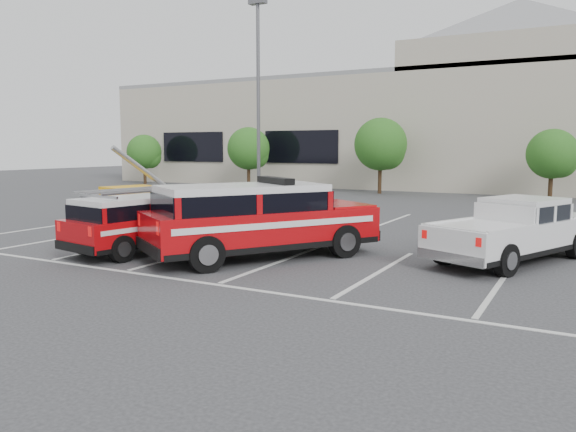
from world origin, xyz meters
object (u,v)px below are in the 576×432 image
convention_building (491,124)px  ladder_suv (144,226)px  tree_left (250,150)px  light_pole_left (258,103)px  fire_chief_suv (258,225)px  white_pickup (514,236)px  tree_mid_right (554,156)px  tree_far_left (145,153)px  utility_rig (128,204)px  tree_mid_left (382,146)px

convention_building → ladder_suv: size_ratio=12.51×
convention_building → tree_left: 18.11m
light_pole_left → fire_chief_suv: 14.53m
tree_left → white_pickup: bearing=-43.3°
tree_mid_right → white_pickup: size_ratio=0.71×
convention_building → white_pickup: size_ratio=10.60×
tree_far_left → light_pole_left: size_ratio=0.39×
fire_chief_suv → white_pickup: 6.72m
light_pole_left → utility_rig: light_pole_left is taller
convention_building → tree_mid_left: size_ratio=12.38×
light_pole_left → white_pickup: size_ratio=1.81×
ladder_suv → fire_chief_suv: bearing=21.5°
fire_chief_suv → tree_far_left: bearing=171.2°
tree_mid_right → utility_rig: (-15.04, -17.33, -1.89)m
convention_building → tree_left: convention_building is taller
tree_left → ladder_suv: (10.75, -22.62, -2.05)m
tree_mid_right → fire_chief_suv: size_ratio=0.63×
tree_left → ladder_suv: 25.13m
convention_building → white_pickup: 29.64m
light_pole_left → white_pickup: light_pole_left is taller
tree_mid_left → ladder_suv: (0.75, -22.62, -2.32)m
fire_chief_suv → utility_rig: 10.26m
light_pole_left → ladder_suv: 13.88m
convention_building → utility_rig: bearing=-110.5°
utility_rig → light_pole_left: bearing=91.0°
tree_far_left → tree_mid_left: bearing=0.0°
tree_far_left → tree_left: tree_left is taller
fire_chief_suv → light_pole_left: bearing=154.9°
convention_building → tree_left: (-15.09, -9.82, -1.95)m
tree_left → light_pole_left: 12.43m
tree_mid_left → tree_far_left: bearing=-180.0°
tree_left → light_pole_left: light_pole_left is taller
white_pickup → utility_rig: 15.39m
tree_mid_right → ladder_suv: (-9.25, -22.62, -1.78)m
tree_far_left → utility_rig: (14.96, -17.33, -1.89)m
tree_mid_right → convention_building: bearing=116.6°
tree_mid_left → ladder_suv: bearing=-88.1°
light_pole_left → tree_far_left: bearing=149.3°
tree_left → fire_chief_suv: tree_left is taller
tree_left → convention_building: bearing=33.1°
light_pole_left → fire_chief_suv: bearing=-58.6°
ladder_suv → light_pole_left: bearing=116.4°
convention_building → white_pickup: convention_building is taller
white_pickup → utility_rig: (-15.29, 1.75, -0.05)m
tree_far_left → light_pole_left: 19.85m
tree_mid_right → utility_rig: size_ratio=1.05×
tree_mid_left → tree_left: bearing=-180.0°
convention_building → utility_rig: size_ratio=15.78×
convention_building → utility_rig: convention_building is taller
convention_building → fire_chief_suv: convention_building is taller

